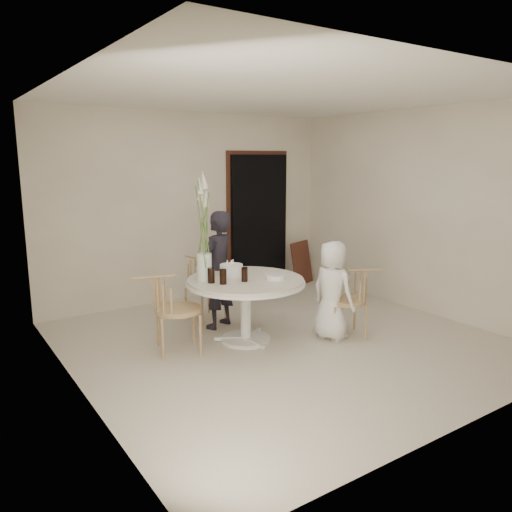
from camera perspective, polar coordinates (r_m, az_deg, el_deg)
ground at (r=5.78m, az=3.16°, el=-9.68°), size 4.50×4.50×0.00m
room_shell at (r=5.41m, az=3.34°, el=6.56°), size 4.50×4.50×4.50m
doorway at (r=7.91m, az=0.31°, el=3.88°), size 1.00×0.10×2.10m
door_trim at (r=7.94m, az=0.15°, el=4.34°), size 1.12×0.03×2.22m
table at (r=5.59m, az=-1.19°, el=-3.74°), size 1.33×1.33×0.73m
picture_frame at (r=8.25m, az=5.24°, el=-0.79°), size 0.55×0.34×0.70m
chair_far at (r=6.50m, az=-6.41°, el=-2.64°), size 0.48×0.51×0.79m
chair_right at (r=5.90m, az=11.29°, el=-4.14°), size 0.59×0.57×0.80m
chair_left at (r=5.37m, az=-10.19°, el=-5.23°), size 0.59×0.56×0.86m
girl at (r=6.06m, az=-4.39°, el=-1.60°), size 0.62×0.52×1.44m
boy at (r=5.75m, az=8.72°, el=-3.91°), size 0.43×0.60×1.14m
birthday_cake at (r=5.71m, az=-2.83°, el=-1.59°), size 0.26×0.26×0.18m
cola_tumbler_a at (r=5.32m, az=-3.78°, el=-2.37°), size 0.09×0.09×0.16m
cola_tumbler_b at (r=5.42m, az=-1.34°, el=-2.18°), size 0.07×0.07×0.15m
cola_tumbler_c at (r=5.38m, az=-5.15°, el=-2.22°), size 0.10×0.10×0.16m
cola_tumbler_d at (r=5.45m, az=-1.30°, el=-2.07°), size 0.09×0.09×0.15m
plate_stack at (r=5.54m, az=2.26°, el=-2.39°), size 0.22×0.22×0.05m
flower_vase at (r=5.42m, az=-5.99°, el=1.96°), size 0.16×0.16×1.20m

